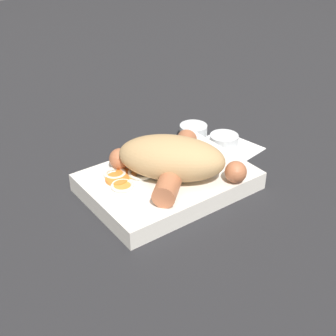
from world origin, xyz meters
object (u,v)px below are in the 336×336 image
at_px(food_tray, 168,182).
at_px(bread_roll, 173,157).
at_px(condiment_cup_near, 224,143).
at_px(condiment_cup_far, 193,132).
at_px(sausage, 176,165).

xyz_separation_m(food_tray, bread_roll, (-0.00, 0.01, 0.05)).
height_order(food_tray, condiment_cup_near, food_tray).
bearing_deg(condiment_cup_far, condiment_cup_near, 106.77).
height_order(food_tray, condiment_cup_far, food_tray).
bearing_deg(condiment_cup_near, bread_roll, 19.90).
bearing_deg(condiment_cup_far, sausage, 42.66).
relative_size(food_tray, condiment_cup_far, 4.83).
height_order(bread_roll, condiment_cup_near, bread_roll).
relative_size(sausage, condiment_cup_near, 3.25).
distance_m(food_tray, bread_roll, 0.05).
height_order(bread_roll, condiment_cup_far, bread_roll).
bearing_deg(bread_roll, sausage, 171.33).
bearing_deg(food_tray, bread_roll, 107.55).
bearing_deg(sausage, food_tray, -47.77).
xyz_separation_m(sausage, condiment_cup_near, (-0.15, -0.06, -0.03)).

